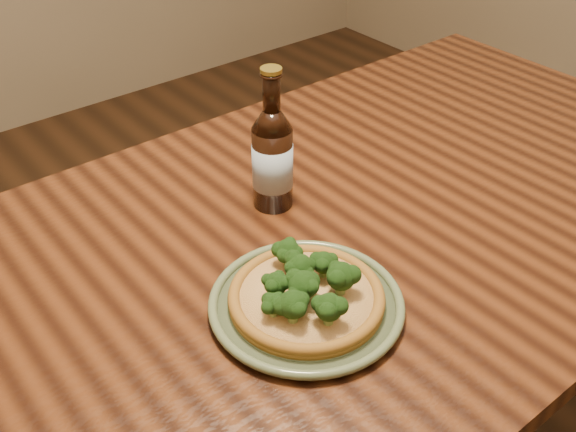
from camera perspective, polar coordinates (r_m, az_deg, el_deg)
table at (r=1.24m, az=5.62°, el=-3.21°), size 1.60×0.90×0.75m
plate at (r=0.98m, az=1.56°, el=-7.45°), size 0.28×0.28×0.02m
pizza at (r=0.97m, az=1.57°, el=-6.63°), size 0.23×0.23×0.07m
beer_bottle at (r=1.14m, az=-1.33°, el=4.98°), size 0.07×0.07×0.26m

